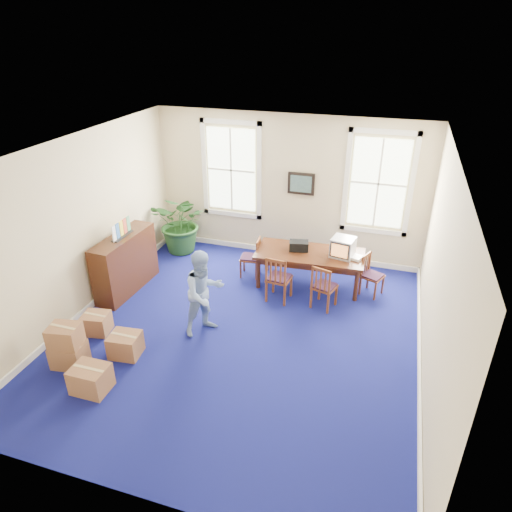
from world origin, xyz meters
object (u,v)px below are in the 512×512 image
(potted_plant, at_px, (182,223))
(cardboard_boxes, at_px, (81,343))
(crt_tv, at_px, (343,247))
(chair_near_left, at_px, (279,277))
(man, at_px, (204,293))
(credenza, at_px, (125,261))
(conference_table, at_px, (309,269))

(potted_plant, xyz_separation_m, cardboard_boxes, (0.21, -4.11, -0.34))
(crt_tv, height_order, chair_near_left, crt_tv)
(chair_near_left, distance_m, man, 1.69)
(chair_near_left, bearing_deg, credenza, 15.91)
(conference_table, height_order, man, man)
(cardboard_boxes, bearing_deg, potted_plant, 92.92)
(credenza, height_order, cardboard_boxes, credenza)
(man, distance_m, potted_plant, 3.23)
(chair_near_left, height_order, man, man)
(conference_table, height_order, crt_tv, crt_tv)
(man, xyz_separation_m, credenza, (-2.06, 0.83, -0.14))
(conference_table, bearing_deg, man, -126.66)
(crt_tv, distance_m, credenza, 4.30)
(chair_near_left, height_order, credenza, credenza)
(chair_near_left, relative_size, credenza, 0.61)
(conference_table, bearing_deg, credenza, -162.86)
(potted_plant, bearing_deg, credenza, -99.93)
(crt_tv, relative_size, man, 0.30)
(credenza, xyz_separation_m, potted_plant, (0.33, 1.91, 0.09))
(conference_table, relative_size, chair_near_left, 2.22)
(cardboard_boxes, bearing_deg, man, 42.28)
(chair_near_left, height_order, potted_plant, potted_plant)
(chair_near_left, xyz_separation_m, cardboard_boxes, (-2.47, -2.75, -0.10))
(conference_table, relative_size, crt_tv, 4.65)
(potted_plant, distance_m, cardboard_boxes, 4.13)
(cardboard_boxes, bearing_deg, chair_near_left, 48.04)
(potted_plant, bearing_deg, cardboard_boxes, -87.08)
(conference_table, xyz_separation_m, crt_tv, (0.63, 0.05, 0.56))
(conference_table, bearing_deg, crt_tv, 1.30)
(credenza, distance_m, potted_plant, 1.94)
(crt_tv, relative_size, cardboard_boxes, 0.35)
(man, bearing_deg, credenza, 105.41)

